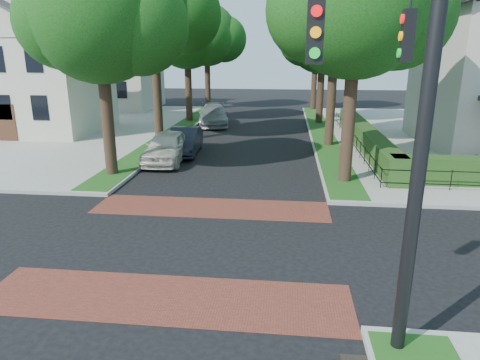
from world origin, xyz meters
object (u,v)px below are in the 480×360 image
at_px(traffic_signal, 409,115).
at_px(parked_car_middle, 185,141).
at_px(parked_car_rear, 213,115).
at_px(parked_car_front, 167,147).

relative_size(traffic_signal, parked_car_middle, 1.74).
xyz_separation_m(traffic_signal, parked_car_rear, (-8.05, 26.98, -3.88)).
relative_size(parked_car_front, parked_car_middle, 1.07).
distance_m(traffic_signal, parked_car_rear, 28.43).
xyz_separation_m(traffic_signal, parked_car_front, (-8.49, 14.49, -3.87)).
bearing_deg(traffic_signal, parked_car_middle, 115.83).
bearing_deg(parked_car_rear, traffic_signal, -83.17).
xyz_separation_m(parked_car_front, parked_car_rear, (0.43, 12.50, -0.01)).
xyz_separation_m(traffic_signal, parked_car_middle, (-8.01, 16.55, -3.95)).
distance_m(traffic_signal, parked_car_front, 17.23).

